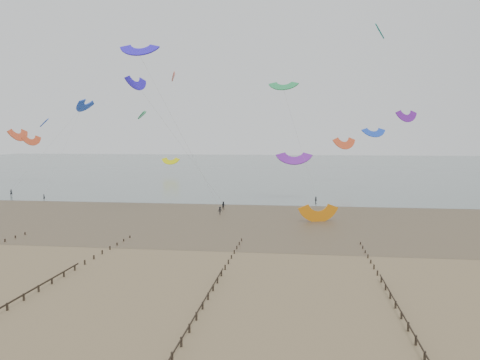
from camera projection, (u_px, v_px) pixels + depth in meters
name	position (u px, v px, depth m)	size (l,w,h in m)	color
ground	(200.00, 261.00, 61.05)	(500.00, 500.00, 0.00)	brown
sea_and_shore	(216.00, 216.00, 95.54)	(500.00, 665.00, 0.03)	#475654
groynes	(198.00, 313.00, 41.69)	(72.16, 50.16, 1.00)	black
kitesurfer_lead	(44.00, 197.00, 118.80)	(0.55, 0.36, 1.50)	black
kitesurfers	(375.00, 204.00, 105.74)	(156.91, 26.53, 1.78)	black
grounded_kite	(318.00, 222.00, 88.93)	(6.51, 3.41, 4.96)	orange
kites_airborne	(215.00, 122.00, 150.73)	(240.72, 114.51, 42.34)	#89144E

